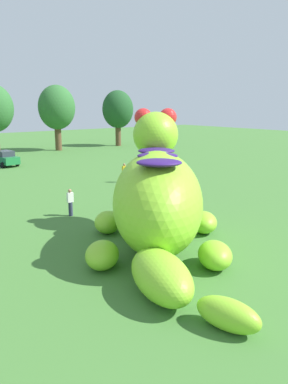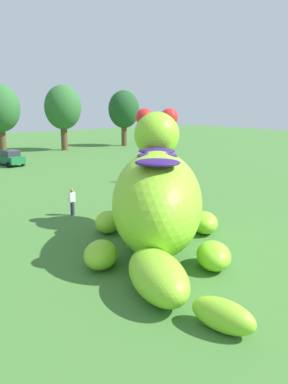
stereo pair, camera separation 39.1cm
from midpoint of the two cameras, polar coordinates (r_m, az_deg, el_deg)
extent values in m
plane|color=#427533|center=(19.72, 4.06, -7.09)|extent=(160.00, 160.00, 0.00)
ellipsoid|color=#8CD12D|center=(17.81, 2.58, -1.40)|extent=(8.45, 9.09, 4.68)
ellipsoid|color=#8CD12D|center=(20.84, 2.47, 8.65)|extent=(3.63, 3.66, 2.47)
sphere|color=red|center=(21.16, 0.61, 11.24)|extent=(0.99, 0.99, 0.99)
sphere|color=red|center=(21.18, 4.35, 11.20)|extent=(0.99, 0.99, 0.99)
ellipsoid|color=navy|center=(19.25, 2.54, 6.22)|extent=(2.40, 2.34, 0.31)
ellipsoid|color=navy|center=(17.40, 2.65, 5.48)|extent=(2.40, 2.34, 0.31)
ellipsoid|color=navy|center=(15.34, 2.81, 4.45)|extent=(2.40, 2.34, 0.31)
ellipsoid|color=#8CD12D|center=(20.62, -4.86, -4.51)|extent=(2.37, 2.46, 1.14)
ellipsoid|color=#8CD12D|center=(20.71, 9.64, -4.57)|extent=(2.37, 2.46, 1.14)
ellipsoid|color=#8CD12D|center=(16.32, -5.86, -9.38)|extent=(2.37, 2.46, 1.14)
ellipsoid|color=#8CD12D|center=(16.43, 11.16, -9.41)|extent=(2.37, 2.46, 1.14)
ellipsoid|color=#8CD12D|center=(13.82, 2.90, -12.53)|extent=(2.97, 4.15, 1.64)
ellipsoid|color=#8CD12D|center=(12.42, 12.77, -17.71)|extent=(1.45, 2.31, 1.00)
cube|color=#1E7238|center=(45.58, -19.35, 4.71)|extent=(2.25, 4.30, 0.80)
cube|color=#2D333D|center=(45.36, -19.33, 5.57)|extent=(1.75, 2.16, 0.60)
cylinder|color=black|center=(47.14, -19.07, 4.50)|extent=(0.33, 0.67, 0.64)
cylinder|color=black|center=(44.14, -19.56, 3.92)|extent=(0.33, 0.67, 0.64)
cylinder|color=black|center=(44.89, -17.61, 4.20)|extent=(0.33, 0.67, 0.64)
cylinder|color=brown|center=(56.04, -20.39, 7.05)|extent=(0.96, 0.96, 3.35)
ellipsoid|color=#2D662D|center=(55.81, -20.77, 11.77)|extent=(5.35, 5.35, 6.42)
cylinder|color=brown|center=(58.84, -11.76, 7.86)|extent=(0.97, 0.97, 3.38)
ellipsoid|color=#2D662D|center=(58.62, -11.98, 12.40)|extent=(5.41, 5.41, 6.49)
cylinder|color=brown|center=(63.97, -2.84, 8.43)|extent=(0.91, 0.91, 3.19)
ellipsoid|color=#1E4C23|center=(63.76, -2.89, 12.38)|extent=(5.10, 5.10, 6.13)
cylinder|color=#2D334C|center=(33.67, -2.09, 2.22)|extent=(0.26, 0.26, 0.88)
cube|color=gold|center=(33.54, -2.10, 3.46)|extent=(0.38, 0.22, 0.60)
sphere|color=#9E7051|center=(33.47, -2.11, 4.17)|extent=(0.22, 0.22, 0.22)
cylinder|color=#726656|center=(29.09, 7.75, 0.37)|extent=(0.26, 0.26, 0.88)
cube|color=#2D4CA5|center=(28.94, 7.79, 1.80)|extent=(0.38, 0.22, 0.60)
sphere|color=brown|center=(28.86, 7.82, 2.62)|extent=(0.22, 0.22, 0.22)
cylinder|color=#2D334C|center=(24.00, -10.29, -2.47)|extent=(0.26, 0.26, 0.88)
cube|color=white|center=(23.81, -10.36, -0.75)|extent=(0.38, 0.22, 0.60)
sphere|color=#9E7051|center=(23.72, -10.40, 0.24)|extent=(0.22, 0.22, 0.22)
camera|label=1|loc=(0.20, -89.39, 0.14)|focal=35.29mm
camera|label=2|loc=(0.20, 90.61, -0.14)|focal=35.29mm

